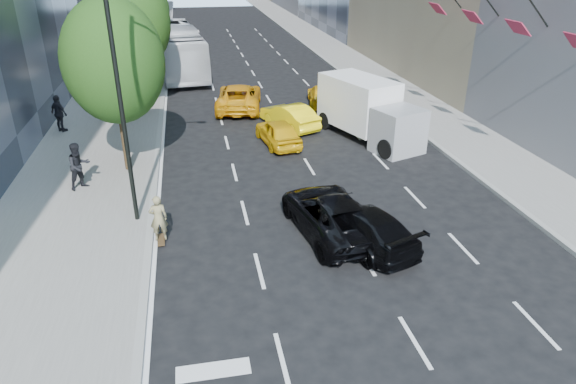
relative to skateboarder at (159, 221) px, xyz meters
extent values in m
plane|color=black|center=(5.60, -2.37, -0.83)|extent=(160.00, 160.00, 0.00)
cube|color=slate|center=(-3.40, 27.63, -0.76)|extent=(6.00, 120.00, 0.15)
cube|color=slate|center=(15.60, 27.63, -0.76)|extent=(4.00, 120.00, 0.15)
cylinder|color=black|center=(-0.90, 1.63, 4.32)|extent=(0.16, 0.16, 10.00)
cylinder|color=black|center=(-0.90, 19.63, 4.32)|extent=(0.16, 0.16, 10.00)
cylinder|color=#312313|center=(-1.60, 6.63, 0.89)|extent=(0.30, 0.30, 3.15)
ellipsoid|color=#1A390F|center=(-1.60, 6.63, 4.15)|extent=(4.20, 4.20, 5.25)
cylinder|color=#312313|center=(-1.60, 16.63, 1.00)|extent=(0.30, 0.30, 3.38)
ellipsoid|color=#1A390F|center=(-1.60, 16.63, 4.49)|extent=(4.50, 4.50, 5.62)
cylinder|color=#312313|center=(-1.60, 29.63, 0.78)|extent=(0.30, 0.30, 2.93)
ellipsoid|color=#1A390F|center=(-1.60, 29.63, 3.80)|extent=(3.90, 3.90, 4.88)
cylinder|color=black|center=(-0.80, 37.63, 1.92)|extent=(0.14, 0.14, 5.20)
imported|color=black|center=(-0.80, 37.63, 3.52)|extent=(2.48, 0.53, 1.00)
cylinder|color=black|center=(16.75, 5.63, 6.02)|extent=(1.75, 0.08, 1.75)
cube|color=#9E2440|center=(16.10, 5.63, 5.17)|extent=(0.64, 1.30, 0.64)
cube|color=#9E2440|center=(16.10, 9.63, 5.17)|extent=(0.64, 1.30, 0.64)
cube|color=#9E2440|center=(16.10, 13.63, 5.17)|extent=(0.64, 1.30, 0.64)
imported|color=olive|center=(0.00, 0.00, 0.00)|extent=(0.62, 0.42, 1.67)
imported|color=black|center=(5.97, -0.41, -0.11)|extent=(3.16, 5.51, 1.45)
imported|color=black|center=(6.80, -1.37, -0.16)|extent=(3.35, 5.01, 1.35)
imported|color=#E3AB0B|center=(5.69, 8.84, -0.17)|extent=(2.12, 4.10, 1.33)
imported|color=yellow|center=(6.80, 11.42, -0.15)|extent=(2.97, 4.41, 1.37)
imported|color=orange|center=(4.41, 15.63, -0.05)|extent=(3.48, 6.00, 1.57)
imported|color=yellow|center=(9.80, 15.53, -0.19)|extent=(2.57, 4.67, 1.28)
imported|color=silver|center=(0.80, 26.91, 1.01)|extent=(4.41, 13.46, 3.68)
cube|color=white|center=(10.21, 9.71, 0.94)|extent=(3.65, 4.92, 2.59)
cube|color=gray|center=(11.31, 6.64, 0.27)|extent=(2.72, 2.54, 2.20)
cylinder|color=black|center=(10.49, 5.95, -0.35)|extent=(0.64, 1.01, 0.96)
cylinder|color=black|center=(12.38, 6.62, -0.35)|extent=(0.64, 1.01, 0.96)
cylinder|color=black|center=(8.75, 10.82, -0.35)|extent=(0.64, 1.01, 0.96)
cylinder|color=black|center=(10.65, 11.49, -0.35)|extent=(0.64, 1.01, 0.96)
imported|color=black|center=(-3.31, 4.85, 0.31)|extent=(1.22, 1.19, 1.98)
imported|color=black|center=(-5.60, 12.74, 0.32)|extent=(1.20, 1.15, 2.01)
camera|label=1|loc=(1.39, -15.88, 8.43)|focal=32.00mm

